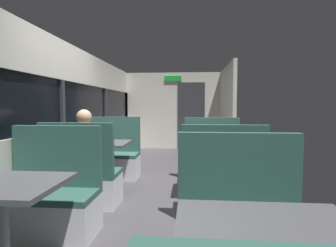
{
  "coord_description": "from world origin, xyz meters",
  "views": [
    {
      "loc": [
        0.51,
        -3.94,
        1.31
      ],
      "look_at": [
        0.1,
        1.1,
        0.97
      ],
      "focal_mm": 28.64,
      "sensor_mm": 36.0,
      "label": 1
    }
  ],
  "objects": [
    {
      "name": "carriage_end_bulkhead",
      "position": [
        0.06,
        4.19,
        1.14
      ],
      "size": [
        2.9,
        0.11,
        2.3
      ],
      "color": "beige",
      "rests_on": "ground_plane"
    },
    {
      "name": "bench_rear_aisle_facing_entry",
      "position": [
        0.89,
        0.61,
        0.33
      ],
      "size": [
        0.95,
        0.5,
        1.1
      ],
      "color": "silver",
      "rests_on": "ground_plane"
    },
    {
      "name": "dining_table_near_window",
      "position": [
        -0.89,
        -2.09,
        0.64
      ],
      "size": [
        0.9,
        0.7,
        0.74
      ],
      "color": "#9E9EA3",
      "rests_on": "ground_plane"
    },
    {
      "name": "bench_rear_aisle_facing_end",
      "position": [
        0.89,
        -0.79,
        0.33
      ],
      "size": [
        0.95,
        0.5,
        1.1
      ],
      "color": "silver",
      "rests_on": "ground_plane"
    },
    {
      "name": "carriage_aisle_panel_right",
      "position": [
        1.45,
        3.0,
        1.15
      ],
      "size": [
        0.08,
        2.4,
        2.3
      ],
      "primitive_type": "cube",
      "color": "beige",
      "rests_on": "ground_plane"
    },
    {
      "name": "bench_near_window_facing_entry",
      "position": [
        -0.89,
        -1.39,
        0.33
      ],
      "size": [
        0.95,
        0.5,
        1.1
      ],
      "color": "silver",
      "rests_on": "ground_plane"
    },
    {
      "name": "bench_front_aisle_facing_entry",
      "position": [
        0.89,
        -1.99,
        0.33
      ],
      "size": [
        0.95,
        0.5,
        1.1
      ],
      "color": "silver",
      "rests_on": "ground_plane"
    },
    {
      "name": "bench_mid_window_facing_end",
      "position": [
        -0.89,
        -0.59,
        0.33
      ],
      "size": [
        0.95,
        0.5,
        1.1
      ],
      "color": "silver",
      "rests_on": "ground_plane"
    },
    {
      "name": "seated_passenger",
      "position": [
        -0.89,
        -0.52,
        0.54
      ],
      "size": [
        0.47,
        0.55,
        1.26
      ],
      "color": "#26262D",
      "rests_on": "ground_plane"
    },
    {
      "name": "dining_table_rear_aisle",
      "position": [
        0.89,
        -0.09,
        0.64
      ],
      "size": [
        0.9,
        0.7,
        0.74
      ],
      "color": "#9E9EA3",
      "rests_on": "ground_plane"
    },
    {
      "name": "bench_mid_window_facing_entry",
      "position": [
        -0.89,
        0.81,
        0.33
      ],
      "size": [
        0.95,
        0.5,
        1.1
      ],
      "color": "silver",
      "rests_on": "ground_plane"
    },
    {
      "name": "ground_plane",
      "position": [
        0.0,
        0.0,
        -0.01
      ],
      "size": [
        3.3,
        9.2,
        0.02
      ],
      "primitive_type": "cube",
      "color": "#423F44"
    },
    {
      "name": "carriage_window_panel_left",
      "position": [
        -1.45,
        0.0,
        1.11
      ],
      "size": [
        0.09,
        8.48,
        2.3
      ],
      "color": "beige",
      "rests_on": "ground_plane"
    },
    {
      "name": "coffee_cup_primary",
      "position": [
        0.92,
        -0.07,
        0.79
      ],
      "size": [
        0.07,
        0.07,
        0.09
      ],
      "color": "#B23333",
      "rests_on": "dining_table_rear_aisle"
    },
    {
      "name": "dining_table_mid_window",
      "position": [
        -0.89,
        0.11,
        0.64
      ],
      "size": [
        0.9,
        0.7,
        0.74
      ],
      "color": "#9E9EA3",
      "rests_on": "ground_plane"
    }
  ]
}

